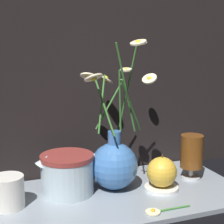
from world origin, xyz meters
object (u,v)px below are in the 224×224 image
at_px(yellow_mug, 7,192).
at_px(tea_glass, 192,153).
at_px(ceramic_pitcher, 68,172).
at_px(orange_fruit, 162,172).
at_px(vase_with_flowers, 114,162).

height_order(yellow_mug, tea_glass, tea_glass).
bearing_deg(ceramic_pitcher, tea_glass, -4.09).
bearing_deg(tea_glass, orange_fruit, -159.87).
bearing_deg(yellow_mug, vase_with_flowers, 3.58).
relative_size(vase_with_flowers, tea_glass, 3.08).
relative_size(tea_glass, orange_fruit, 1.46).
bearing_deg(ceramic_pitcher, yellow_mug, -168.37).
bearing_deg(ceramic_pitcher, orange_fruit, -16.23).
height_order(tea_glass, orange_fruit, tea_glass).
relative_size(yellow_mug, ceramic_pitcher, 0.53).
distance_m(vase_with_flowers, ceramic_pitcher, 0.13).
xyz_separation_m(yellow_mug, ceramic_pitcher, (0.16, 0.03, 0.02)).
distance_m(yellow_mug, tea_glass, 0.52).
height_order(vase_with_flowers, yellow_mug, vase_with_flowers).
xyz_separation_m(vase_with_flowers, ceramic_pitcher, (-0.13, 0.01, -0.02)).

